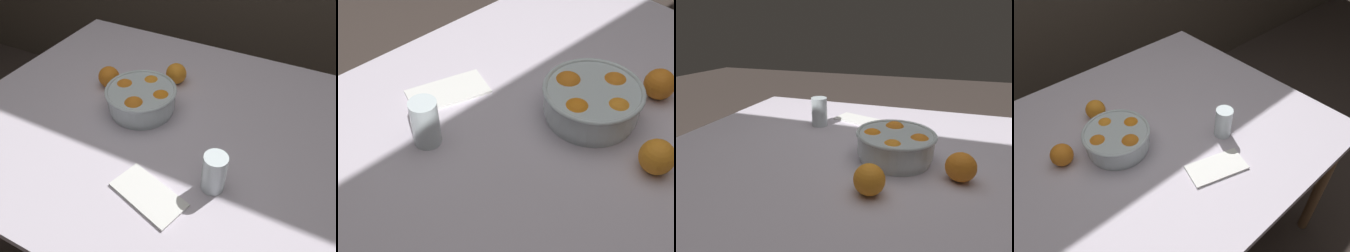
# 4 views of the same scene
# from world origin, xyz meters

# --- Properties ---
(ground_plane) EXTENTS (12.00, 12.00, 0.00)m
(ground_plane) POSITION_xyz_m (0.00, 0.00, 0.00)
(ground_plane) COLOR #3D332D
(dining_table) EXTENTS (1.45, 1.16, 0.77)m
(dining_table) POSITION_xyz_m (0.00, 0.00, 0.70)
(dining_table) COLOR silver
(dining_table) RESTS_ON ground_plane
(fruit_bowl) EXTENTS (0.25, 0.25, 0.10)m
(fruit_bowl) POSITION_xyz_m (-0.11, 0.02, 0.82)
(fruit_bowl) COLOR silver
(fruit_bowl) RESTS_ON dining_table
(juice_glass) EXTENTS (0.07, 0.07, 0.12)m
(juice_glass) POSITION_xyz_m (0.25, -0.20, 0.82)
(juice_glass) COLOR #F4A314
(juice_glass) RESTS_ON dining_table
(orange_loose_near_bowl) EXTENTS (0.08, 0.08, 0.08)m
(orange_loose_near_bowl) POSITION_xyz_m (-0.07, 0.23, 0.81)
(orange_loose_near_bowl) COLOR orange
(orange_loose_near_bowl) RESTS_ON dining_table
(orange_loose_front) EXTENTS (0.08, 0.08, 0.08)m
(orange_loose_front) POSITION_xyz_m (-0.30, 0.09, 0.81)
(orange_loose_front) COLOR orange
(orange_loose_front) RESTS_ON dining_table
(napkin) EXTENTS (0.24, 0.16, 0.01)m
(napkin) POSITION_xyz_m (0.10, -0.31, 0.77)
(napkin) COLOR white
(napkin) RESTS_ON dining_table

